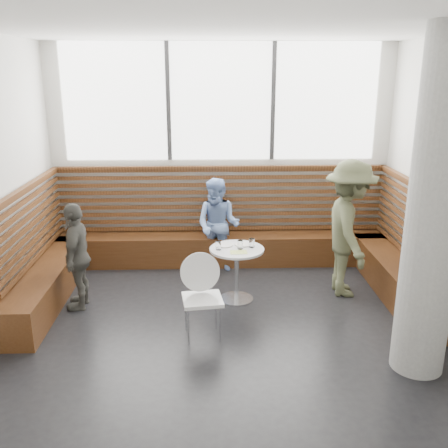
{
  "coord_description": "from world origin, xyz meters",
  "views": [
    {
      "loc": [
        -0.18,
        -4.85,
        2.8
      ],
      "look_at": [
        0.0,
        1.0,
        1.0
      ],
      "focal_mm": 40.0,
      "sensor_mm": 36.0,
      "label": 1
    }
  ],
  "objects_px": {
    "concrete_column": "(435,211)",
    "cafe_chair": "(202,289)",
    "cafe_table": "(237,263)",
    "child_back": "(218,225)",
    "adult_man": "(349,229)",
    "child_left": "(77,256)"
  },
  "relations": [
    {
      "from": "concrete_column",
      "to": "cafe_chair",
      "type": "distance_m",
      "value": 2.47
    },
    {
      "from": "concrete_column",
      "to": "cafe_table",
      "type": "distance_m",
      "value": 2.55
    },
    {
      "from": "cafe_table",
      "to": "cafe_chair",
      "type": "distance_m",
      "value": 0.94
    },
    {
      "from": "cafe_chair",
      "to": "child_back",
      "type": "bearing_deg",
      "value": 75.94
    },
    {
      "from": "cafe_chair",
      "to": "adult_man",
      "type": "distance_m",
      "value": 2.15
    },
    {
      "from": "child_left",
      "to": "child_back",
      "type": "bearing_deg",
      "value": 123.24
    },
    {
      "from": "concrete_column",
      "to": "cafe_chair",
      "type": "xyz_separation_m",
      "value": [
        -2.11,
        0.71,
        -1.07
      ]
    },
    {
      "from": "concrete_column",
      "to": "child_back",
      "type": "distance_m",
      "value": 3.35
    },
    {
      "from": "concrete_column",
      "to": "adult_man",
      "type": "relative_size",
      "value": 1.81
    },
    {
      "from": "concrete_column",
      "to": "cafe_chair",
      "type": "height_order",
      "value": "concrete_column"
    },
    {
      "from": "cafe_table",
      "to": "cafe_chair",
      "type": "xyz_separation_m",
      "value": [
        -0.42,
        -0.84,
        0.04
      ]
    },
    {
      "from": "cafe_table",
      "to": "child_left",
      "type": "height_order",
      "value": "child_left"
    },
    {
      "from": "adult_man",
      "to": "child_back",
      "type": "xyz_separation_m",
      "value": [
        -1.65,
        0.86,
        -0.2
      ]
    },
    {
      "from": "adult_man",
      "to": "child_left",
      "type": "bearing_deg",
      "value": 97.08
    },
    {
      "from": "cafe_chair",
      "to": "child_left",
      "type": "xyz_separation_m",
      "value": [
        -1.52,
        0.73,
        0.13
      ]
    },
    {
      "from": "adult_man",
      "to": "cafe_chair",
      "type": "bearing_deg",
      "value": 121.03
    },
    {
      "from": "child_back",
      "to": "child_left",
      "type": "distance_m",
      "value": 2.08
    },
    {
      "from": "cafe_chair",
      "to": "cafe_table",
      "type": "bearing_deg",
      "value": 55.8
    },
    {
      "from": "concrete_column",
      "to": "child_back",
      "type": "bearing_deg",
      "value": 126.3
    },
    {
      "from": "cafe_chair",
      "to": "concrete_column",
      "type": "bearing_deg",
      "value": -26.27
    },
    {
      "from": "child_back",
      "to": "child_left",
      "type": "height_order",
      "value": "child_back"
    },
    {
      "from": "adult_man",
      "to": "child_left",
      "type": "height_order",
      "value": "adult_man"
    }
  ]
}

